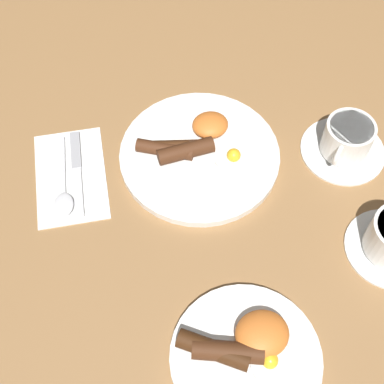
{
  "coord_description": "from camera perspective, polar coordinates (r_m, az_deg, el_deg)",
  "views": [
    {
      "loc": [
        0.16,
        0.54,
        0.79
      ],
      "look_at": [
        0.04,
        0.08,
        0.03
      ],
      "focal_mm": 50.0,
      "sensor_mm": 36.0,
      "label": 1
    }
  ],
  "objects": [
    {
      "name": "napkin",
      "position": [
        0.97,
        -12.81,
        1.74
      ],
      "size": [
        0.13,
        0.21,
        0.01
      ],
      "primitive_type": "cube",
      "rotation": [
        0.0,
        0.0,
        -0.07
      ],
      "color": "white",
      "rests_on": "ground_plane"
    },
    {
      "name": "knife",
      "position": [
        0.97,
        -12.2,
        2.56
      ],
      "size": [
        0.03,
        0.18,
        0.01
      ],
      "rotation": [
        0.0,
        0.0,
        1.48
      ],
      "color": "silver",
      "rests_on": "napkin"
    },
    {
      "name": "spoon",
      "position": [
        0.94,
        -13.53,
        -0.39
      ],
      "size": [
        0.04,
        0.17,
        0.01
      ],
      "rotation": [
        0.0,
        0.0,
        1.46
      ],
      "color": "silver",
      "rests_on": "napkin"
    },
    {
      "name": "breakfast_plate_far",
      "position": [
        0.8,
        5.71,
        -16.7
      ],
      "size": [
        0.22,
        0.22,
        0.05
      ],
      "color": "white",
      "rests_on": "ground_plane"
    },
    {
      "name": "ground_plane",
      "position": [
        0.97,
        0.81,
        3.68
      ],
      "size": [
        3.0,
        3.0,
        0.0
      ],
      "primitive_type": "plane",
      "color": "olive"
    },
    {
      "name": "teacup_near",
      "position": [
        0.99,
        16.12,
        5.21
      ],
      "size": [
        0.15,
        0.15,
        0.07
      ],
      "color": "white",
      "rests_on": "ground_plane"
    },
    {
      "name": "breakfast_plate_near",
      "position": [
        0.96,
        0.7,
        4.25
      ],
      "size": [
        0.29,
        0.29,
        0.04
      ],
      "color": "white",
      "rests_on": "ground_plane"
    }
  ]
}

